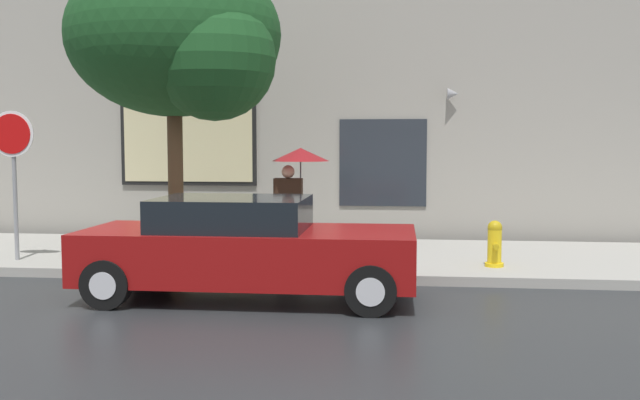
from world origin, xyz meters
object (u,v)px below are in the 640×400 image
object	(u,v)px
street_tree	(181,41)
pedestrian_with_umbrella	(296,171)
stop_sign	(13,155)
parked_car	(246,248)
fire_hydrant	(495,244)

from	to	relation	value
street_tree	pedestrian_with_umbrella	bearing A→B (deg)	12.56
pedestrian_with_umbrella	stop_sign	bearing A→B (deg)	-173.03
street_tree	stop_sign	world-z (taller)	street_tree
street_tree	stop_sign	bearing A→B (deg)	-176.66
parked_car	stop_sign	xyz separation A→B (m)	(-4.31, 1.77, 1.22)
parked_car	stop_sign	distance (m)	4.82
fire_hydrant	street_tree	xyz separation A→B (m)	(-5.04, -0.10, 3.25)
parked_car	fire_hydrant	distance (m)	4.12
fire_hydrant	pedestrian_with_umbrella	world-z (taller)	pedestrian_with_umbrella
parked_car	pedestrian_with_umbrella	bearing A→B (deg)	81.30
parked_car	fire_hydrant	xyz separation A→B (m)	(3.58, 2.03, -0.18)
pedestrian_with_umbrella	stop_sign	world-z (taller)	stop_sign
pedestrian_with_umbrella	fire_hydrant	bearing A→B (deg)	-5.35
parked_car	pedestrian_with_umbrella	distance (m)	2.55
fire_hydrant	stop_sign	bearing A→B (deg)	-178.04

